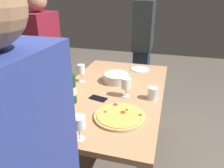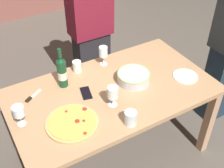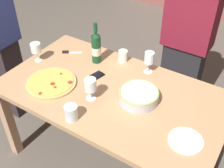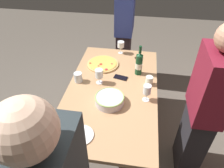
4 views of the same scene
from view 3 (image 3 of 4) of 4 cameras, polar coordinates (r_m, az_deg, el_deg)
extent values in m
plane|color=#5C5349|center=(2.55, 0.00, -14.33)|extent=(8.00, 8.00, 0.00)
cube|color=tan|center=(2.02, 0.00, -1.79)|extent=(1.60, 0.90, 0.04)
cube|color=tan|center=(2.47, -20.07, -7.30)|extent=(0.07, 0.07, 0.71)
cube|color=tan|center=(2.85, -8.42, 2.09)|extent=(0.07, 0.07, 0.71)
cube|color=tan|center=(2.39, 20.92, -9.56)|extent=(0.07, 0.07, 0.71)
cylinder|color=tan|center=(2.10, -12.16, 0.20)|extent=(0.36, 0.36, 0.02)
cylinder|color=#E9B34E|center=(2.10, -12.20, 0.47)|extent=(0.33, 0.33, 0.01)
cylinder|color=#B32B1B|center=(2.07, -11.87, 0.03)|extent=(0.03, 0.03, 0.00)
cylinder|color=#A13121|center=(2.00, -14.26, -1.84)|extent=(0.02, 0.02, 0.00)
cylinder|color=#A32A27|center=(2.03, -11.39, -0.63)|extent=(0.02, 0.02, 0.00)
cylinder|color=#AB292F|center=(2.06, -8.42, 0.34)|extent=(0.04, 0.04, 0.00)
cylinder|color=#B2302E|center=(2.15, -10.22, 2.03)|extent=(0.02, 0.02, 0.00)
cylinder|color=silver|center=(1.91, 5.41, -2.43)|extent=(0.27, 0.27, 0.08)
torus|color=#97BA63|center=(1.89, 5.47, -1.62)|extent=(0.27, 0.27, 0.01)
cylinder|color=#144023|center=(2.24, -3.19, 7.02)|extent=(0.07, 0.07, 0.23)
cone|color=#144023|center=(2.17, -3.31, 9.89)|extent=(0.07, 0.07, 0.03)
cylinder|color=#144023|center=(2.15, -3.36, 11.23)|extent=(0.03, 0.03, 0.07)
cylinder|color=silver|center=(2.24, -3.18, 6.77)|extent=(0.07, 0.07, 0.07)
cylinder|color=white|center=(1.95, -4.23, -2.82)|extent=(0.07, 0.07, 0.00)
cylinder|color=white|center=(1.92, -4.28, -2.00)|extent=(0.01, 0.01, 0.07)
cylinder|color=white|center=(1.87, -4.39, -0.16)|extent=(0.08, 0.08, 0.09)
cylinder|color=maroon|center=(1.89, -4.36, -0.73)|extent=(0.07, 0.07, 0.04)
cylinder|color=white|center=(2.20, 7.25, 2.52)|extent=(0.07, 0.07, 0.00)
cylinder|color=white|center=(2.17, 7.34, 3.42)|extent=(0.01, 0.01, 0.08)
cylinder|color=white|center=(2.13, 7.53, 5.27)|extent=(0.07, 0.07, 0.09)
cylinder|color=white|center=(2.38, -14.72, 4.61)|extent=(0.06, 0.06, 0.00)
cylinder|color=white|center=(2.36, -14.89, 5.47)|extent=(0.01, 0.01, 0.08)
cylinder|color=white|center=(2.32, -15.20, 7.05)|extent=(0.08, 0.08, 0.07)
cylinder|color=white|center=(2.28, 2.22, 5.66)|extent=(0.07, 0.07, 0.09)
cylinder|color=white|center=(1.78, -8.22, -5.73)|extent=(0.08, 0.08, 0.10)
cylinder|color=white|center=(1.73, 14.64, -10.98)|extent=(0.20, 0.20, 0.01)
cube|color=black|center=(2.13, -3.45, 1.49)|extent=(0.10, 0.16, 0.01)
cube|color=silver|center=(2.42, -7.46, 6.32)|extent=(0.11, 0.08, 0.01)
cube|color=black|center=(2.43, -9.34, 6.39)|extent=(0.06, 0.05, 0.02)
cube|color=#2F2428|center=(2.91, -20.76, 1.78)|extent=(0.37, 0.20, 0.81)
cube|color=#242226|center=(2.75, 13.48, 0.69)|extent=(0.34, 0.20, 0.79)
cube|color=maroon|center=(2.40, 15.95, 13.74)|extent=(0.40, 0.24, 0.59)
camera|label=1|loc=(2.66, -41.63, 19.97)|focal=34.25mm
camera|label=2|loc=(1.71, -73.23, 20.34)|focal=46.75mm
camera|label=4|loc=(1.72, 66.08, 20.60)|focal=33.45mm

